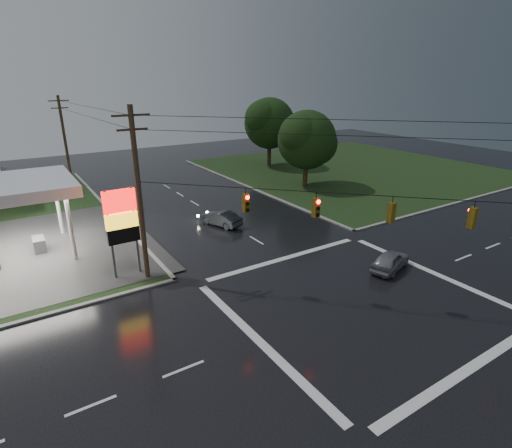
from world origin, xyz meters
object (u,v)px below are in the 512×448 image
utility_pole_nw (139,194)px  car_north (221,218)px  car_crossing (390,260)px  pylon_sign (121,219)px  utility_pole_n (65,140)px  tree_ne_far (270,123)px  tree_ne_near (308,140)px

utility_pole_nw → car_north: 11.79m
utility_pole_nw → car_crossing: 17.17m
pylon_sign → car_north: pylon_sign is taller
pylon_sign → utility_pole_n: utility_pole_n is taller
utility_pole_nw → utility_pole_n: (0.00, 28.50, -0.25)m
tree_ne_far → tree_ne_near: bearing=-104.1°
pylon_sign → car_north: bearing=28.0°
car_crossing → tree_ne_near: bearing=-41.9°
pylon_sign → utility_pole_nw: 2.22m
tree_ne_far → car_north: (-17.95, -18.35, -5.52)m
pylon_sign → tree_ne_far: size_ratio=0.61×
utility_pole_n → tree_ne_near: utility_pole_n is taller
tree_ne_near → tree_ne_far: size_ratio=0.92×
pylon_sign → tree_ne_far: tree_ne_far is taller
pylon_sign → utility_pole_nw: (1.00, -1.00, 1.71)m
utility_pole_nw → car_crossing: (14.43, -7.80, -5.07)m
utility_pole_nw → tree_ne_far: bearing=42.6°
tree_ne_near → car_crossing: (-9.21, -20.29, -4.91)m
utility_pole_nw → car_north: (8.70, 6.15, -5.06)m
tree_ne_far → car_north: tree_ne_far is taller
car_north → car_crossing: bearing=91.7°
car_crossing → tree_ne_far: bearing=-38.2°
pylon_sign → car_north: 11.48m
utility_pole_n → car_north: (8.70, -22.35, -4.81)m
utility_pole_n → tree_ne_near: bearing=-34.1°
tree_ne_near → car_crossing: 22.82m
tree_ne_far → car_crossing: tree_ne_far is taller
utility_pole_n → tree_ne_far: 26.96m
utility_pole_n → car_crossing: size_ratio=2.75×
pylon_sign → car_crossing: bearing=-29.7°
utility_pole_n → pylon_sign: bearing=-92.1°
tree_ne_near → tree_ne_far: (3.01, 12.00, 0.62)m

